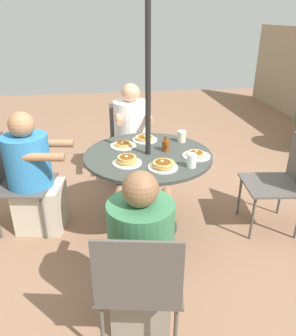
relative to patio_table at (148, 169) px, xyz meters
name	(u,v)px	position (x,y,z in m)	size (l,w,h in m)	color
ground_plane	(148,227)	(0.00, 0.00, -0.60)	(12.00, 12.00, 0.00)	#8C664C
patio_table	(148,169)	(0.00, 0.00, 0.00)	(1.09, 1.09, 0.75)	#383D38
umbrella_pole	(148,100)	(0.00, 0.00, 0.60)	(0.04, 0.04, 2.41)	black
patio_chair_north	(130,135)	(-1.20, -0.04, -0.11)	(0.49, 0.49, 0.86)	#514C47
diner_north	(132,139)	(-1.02, -0.04, -0.09)	(0.55, 0.41, 1.15)	slate
patio_chair_east	(14,178)	(-0.21, -1.18, -0.11)	(0.55, 0.55, 0.86)	#514C47
diner_east	(34,179)	(-0.17, -1.00, -0.11)	(0.46, 0.60, 1.10)	beige
patio_chair_south	(140,279)	(1.18, -0.22, -0.11)	(0.56, 0.56, 0.86)	#514C47
diner_south	(141,259)	(1.00, -0.19, -0.12)	(0.58, 0.46, 1.08)	gray
patio_chair_west	(283,178)	(0.15, 1.19, -0.11)	(0.53, 0.53, 0.86)	#514C47
pancake_plate_a	(127,161)	(0.18, -0.19, 0.17)	(0.23, 0.23, 0.07)	silver
pancake_plate_b	(145,139)	(-0.33, 0.02, 0.16)	(0.23, 0.23, 0.05)	silver
pancake_plate_c	(123,145)	(-0.20, -0.19, 0.16)	(0.23, 0.23, 0.05)	silver
pancake_plate_d	(196,155)	(0.12, 0.39, 0.16)	(0.23, 0.23, 0.05)	silver
pancake_plate_e	(163,165)	(0.30, 0.07, 0.17)	(0.23, 0.23, 0.06)	silver
syrup_bottle	(166,145)	(-0.05, 0.16, 0.20)	(0.09, 0.07, 0.13)	brown
coffee_cup	(182,136)	(-0.24, 0.35, 0.20)	(0.08, 0.08, 0.10)	beige
drinking_glass_a	(192,161)	(0.31, 0.29, 0.20)	(0.07, 0.07, 0.11)	silver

